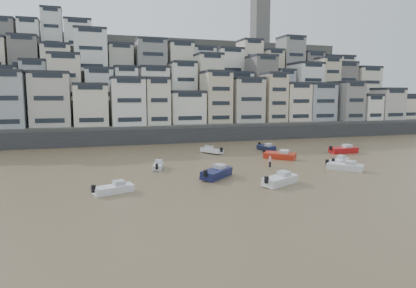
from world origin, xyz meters
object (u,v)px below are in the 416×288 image
object	(u,v)px
boat_d	(339,160)
boat_e	(280,154)
boat_g	(343,149)
person_pink	(270,161)
boat_i	(266,147)
boat_j	(113,187)
boat_c	(217,171)
boat_f	(158,165)
boat_a	(280,178)
boat_h	(212,150)
boat_b	(345,165)

from	to	relation	value
boat_d	boat_e	world-z (taller)	boat_e
boat_g	person_pink	size ratio (longest dim) A/B	3.61
boat_i	boat_j	distance (m)	40.73
boat_c	boat_j	xyz separation A→B (m)	(-13.67, -4.01, -0.22)
boat_c	boat_f	bearing A→B (deg)	83.24
boat_f	person_pink	distance (m)	17.16
boat_f	boat_g	distance (m)	37.28
boat_a	person_pink	distance (m)	11.90
boat_e	boat_h	size ratio (longest dim) A/B	1.15
boat_c	boat_a	bearing A→B (deg)	-88.93
boat_g	person_pink	world-z (taller)	person_pink
boat_b	boat_g	bearing A→B (deg)	103.98
boat_h	boat_j	world-z (taller)	boat_h
boat_a	person_pink	size ratio (longest dim) A/B	3.42
boat_f	boat_d	bearing A→B (deg)	-85.10
boat_g	boat_e	bearing A→B (deg)	-172.02
boat_e	boat_j	distance (m)	32.84
boat_a	boat_j	xyz separation A→B (m)	(-19.72, 2.22, -0.15)
boat_d	boat_j	bearing A→B (deg)	161.88
boat_i	boat_g	bearing A→B (deg)	50.37
boat_c	boat_h	xyz separation A→B (m)	(6.38, 20.89, -0.17)
boat_g	person_pink	xyz separation A→B (m)	(-20.23, -8.48, 0.01)
boat_f	boat_g	bearing A→B (deg)	-67.20
boat_a	boat_e	distance (m)	19.66
boat_h	boat_g	bearing A→B (deg)	-135.52
boat_a	boat_d	size ratio (longest dim) A/B	1.19
boat_b	boat_j	size ratio (longest dim) A/B	1.14
boat_g	boat_i	xyz separation A→B (m)	(-12.47, 8.02, -0.13)
boat_c	boat_d	xyz separation A→B (m)	(22.04, 3.26, -0.20)
boat_f	boat_b	bearing A→B (deg)	-95.00
boat_e	boat_d	bearing A→B (deg)	-2.48
boat_b	boat_c	world-z (taller)	boat_c
boat_i	boat_c	bearing A→B (deg)	-47.36
boat_c	boat_d	size ratio (longest dim) A/B	1.30
boat_b	boat_g	distance (m)	18.17
boat_h	boat_b	bearing A→B (deg)	-177.11
boat_d	boat_g	world-z (taller)	boat_g
boat_b	boat_f	xyz separation A→B (m)	(-25.94, 9.71, -0.14)
boat_a	boat_f	distance (m)	19.27
boat_d	boat_i	size ratio (longest dim) A/B	0.94
boat_f	boat_h	world-z (taller)	boat_h
boat_b	boat_f	size ratio (longest dim) A/B	1.22
boat_c	boat_d	world-z (taller)	boat_c
boat_b	boat_e	xyz separation A→B (m)	(-4.10, 12.12, 0.06)
boat_f	boat_i	world-z (taller)	boat_i
boat_h	person_pink	bearing A→B (deg)	166.02
boat_e	person_pink	xyz separation A→B (m)	(-5.10, -6.16, 0.05)
boat_f	person_pink	xyz separation A→B (m)	(16.74, -3.75, 0.25)
boat_c	boat_f	world-z (taller)	boat_c
boat_d	boat_g	distance (m)	13.25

